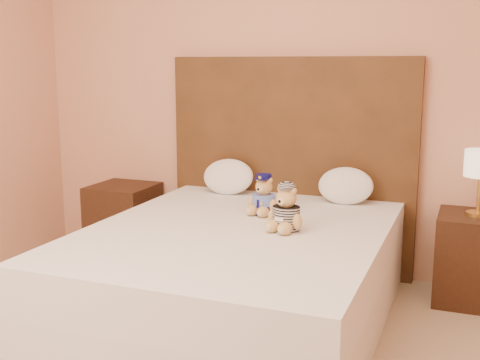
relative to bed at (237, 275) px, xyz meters
name	(u,v)px	position (x,y,z in m)	size (l,w,h in m)	color
bed	(237,275)	(0.00, 0.00, 0.00)	(1.60, 2.00, 0.55)	white
headboard	(290,165)	(0.00, 1.01, 0.47)	(1.75, 0.08, 1.50)	#523118
nightstand_left	(124,220)	(-1.25, 0.80, 0.00)	(0.45, 0.45, 0.55)	#351B10
nightstand_right	(474,259)	(1.25, 0.80, 0.00)	(0.45, 0.45, 0.55)	#351B10
teddy_police	(264,195)	(0.03, 0.35, 0.40)	(0.21, 0.20, 0.25)	#C0874A
teddy_prisoner	(286,208)	(0.27, 0.05, 0.40)	(0.23, 0.22, 0.25)	#C0874A
pillow_left	(228,175)	(-0.40, 0.83, 0.41)	(0.37, 0.24, 0.26)	white
pillow_right	(346,184)	(0.43, 0.83, 0.40)	(0.36, 0.23, 0.26)	white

